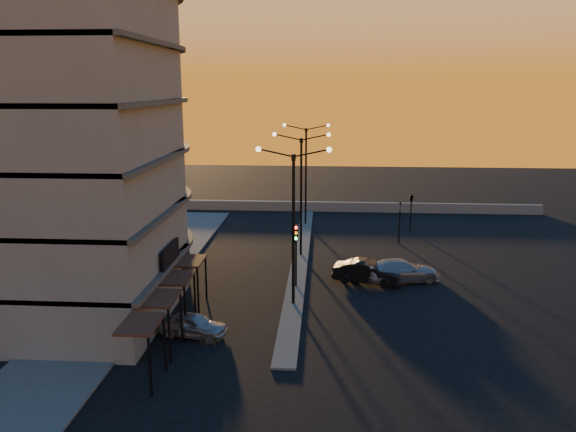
# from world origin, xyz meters

# --- Properties ---
(ground) EXTENTS (120.00, 120.00, 0.00)m
(ground) POSITION_xyz_m (0.00, 0.00, 0.00)
(ground) COLOR black
(ground) RESTS_ON ground
(sidewalk_west) EXTENTS (5.00, 40.00, 0.12)m
(sidewalk_west) POSITION_xyz_m (-10.50, 4.00, 0.06)
(sidewalk_west) COLOR #4D4E4B
(sidewalk_west) RESTS_ON ground
(median) EXTENTS (1.20, 36.00, 0.12)m
(median) POSITION_xyz_m (0.00, 10.00, 0.06)
(median) COLOR #4D4E4B
(median) RESTS_ON ground
(parapet) EXTENTS (44.00, 0.50, 1.00)m
(parapet) POSITION_xyz_m (2.00, 26.00, 0.50)
(parapet) COLOR slate
(parapet) RESTS_ON ground
(building) EXTENTS (14.35, 17.08, 25.00)m
(building) POSITION_xyz_m (-14.00, 0.03, 11.91)
(building) COLOR slate
(building) RESTS_ON ground
(streetlamp_near) EXTENTS (4.32, 0.32, 9.51)m
(streetlamp_near) POSITION_xyz_m (0.00, 0.00, 5.59)
(streetlamp_near) COLOR black
(streetlamp_near) RESTS_ON ground
(streetlamp_mid) EXTENTS (4.32, 0.32, 9.51)m
(streetlamp_mid) POSITION_xyz_m (0.00, 10.00, 5.59)
(streetlamp_mid) COLOR black
(streetlamp_mid) RESTS_ON ground
(streetlamp_far) EXTENTS (4.32, 0.32, 9.51)m
(streetlamp_far) POSITION_xyz_m (0.00, 20.00, 5.59)
(streetlamp_far) COLOR black
(streetlamp_far) RESTS_ON ground
(traffic_light_main) EXTENTS (0.28, 0.44, 4.25)m
(traffic_light_main) POSITION_xyz_m (0.00, 2.87, 2.89)
(traffic_light_main) COLOR black
(traffic_light_main) RESTS_ON ground
(signal_east_a) EXTENTS (0.13, 0.16, 3.60)m
(signal_east_a) POSITION_xyz_m (8.00, 14.00, 1.93)
(signal_east_a) COLOR black
(signal_east_a) RESTS_ON ground
(signal_east_b) EXTENTS (0.42, 1.99, 3.60)m
(signal_east_b) POSITION_xyz_m (9.50, 18.00, 3.10)
(signal_east_b) COLOR black
(signal_east_b) RESTS_ON ground
(car_hatchback) EXTENTS (3.85, 2.12, 1.24)m
(car_hatchback) POSITION_xyz_m (-5.01, -4.63, 0.62)
(car_hatchback) COLOR #96989D
(car_hatchback) RESTS_ON ground
(car_sedan) EXTENTS (4.76, 2.61, 1.49)m
(car_sedan) POSITION_xyz_m (4.70, 4.25, 0.74)
(car_sedan) COLOR black
(car_sedan) RESTS_ON ground
(car_wagon) EXTENTS (5.51, 3.33, 1.49)m
(car_wagon) POSITION_xyz_m (7.00, 4.66, 0.75)
(car_wagon) COLOR gray
(car_wagon) RESTS_ON ground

